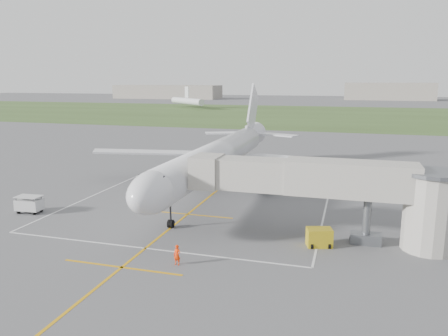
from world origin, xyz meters
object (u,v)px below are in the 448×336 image
(jet_bridge, at_px, (341,189))
(ramp_worker_wing, at_px, (157,175))
(ramp_worker_nose, at_px, (177,255))
(baggage_cart, at_px, (29,204))
(airliner, at_px, (217,157))
(gpu_unit, at_px, (319,238))

(jet_bridge, bearing_deg, ramp_worker_wing, 146.07)
(jet_bridge, xyz_separation_m, ramp_worker_nose, (-11.82, -8.85, -3.94))
(ramp_worker_nose, bearing_deg, baggage_cart, 166.83)
(jet_bridge, xyz_separation_m, ramp_worker_wing, (-25.58, 17.21, -3.96))
(airliner, bearing_deg, jet_bridge, -42.19)
(jet_bridge, xyz_separation_m, baggage_cart, (-32.27, -0.75, -3.80))
(jet_bridge, distance_m, ramp_worker_nose, 15.29)
(jet_bridge, distance_m, ramp_worker_wing, 31.08)
(airliner, xyz_separation_m, gpu_unit, (14.15, -16.08, -3.61))
(airliner, distance_m, baggage_cart, 22.60)
(jet_bridge, distance_m, baggage_cart, 32.50)
(airliner, height_order, ramp_worker_nose, airliner)
(baggage_cart, xyz_separation_m, ramp_worker_wing, (6.69, 17.95, -0.16))
(baggage_cart, height_order, ramp_worker_nose, baggage_cart)
(baggage_cart, relative_size, ramp_worker_nose, 1.71)
(airliner, bearing_deg, ramp_worker_nose, -80.43)
(baggage_cart, bearing_deg, jet_bridge, -2.67)
(gpu_unit, bearing_deg, baggage_cart, 161.44)
(gpu_unit, bearing_deg, ramp_worker_nose, -162.13)
(ramp_worker_nose, distance_m, ramp_worker_wing, 29.47)
(ramp_worker_wing, bearing_deg, baggage_cart, 127.97)
(ramp_worker_nose, bearing_deg, ramp_worker_wing, 126.29)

